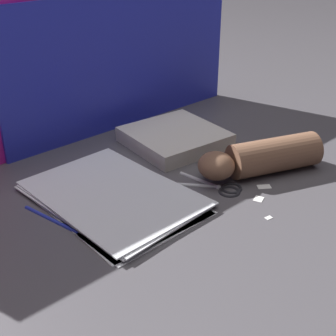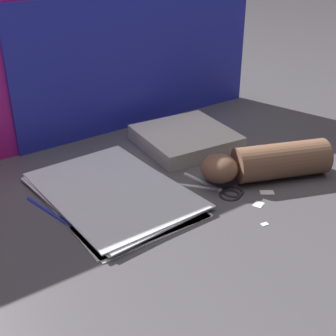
% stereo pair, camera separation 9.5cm
% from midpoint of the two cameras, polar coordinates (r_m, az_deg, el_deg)
% --- Properties ---
extents(ground_plane, '(6.00, 6.00, 0.00)m').
position_cam_midpoint_polar(ground_plane, '(0.95, 1.61, -4.03)').
color(ground_plane, '#4C494F').
extents(backdrop_panel_left, '(0.67, 0.03, 0.39)m').
position_cam_midpoint_polar(backdrop_panel_left, '(1.11, -17.53, 10.51)').
color(backdrop_panel_left, '#D81E9E').
rests_on(backdrop_panel_left, ground_plane).
extents(backdrop_panel_center, '(0.72, 0.04, 0.35)m').
position_cam_midpoint_polar(backdrop_panel_center, '(1.27, -1.07, 12.96)').
color(backdrop_panel_center, '#2833D1').
rests_on(backdrop_panel_center, ground_plane).
extents(paper_stack, '(0.28, 0.37, 0.02)m').
position_cam_midpoint_polar(paper_stack, '(0.96, -3.97, -3.13)').
color(paper_stack, white).
rests_on(paper_stack, ground_plane).
extents(book_closed, '(0.23, 0.23, 0.04)m').
position_cam_midpoint_polar(book_closed, '(1.18, 4.44, 3.60)').
color(book_closed, silver).
rests_on(book_closed, ground_plane).
extents(scissors, '(0.12, 0.16, 0.01)m').
position_cam_midpoint_polar(scissors, '(0.99, 9.08, -2.61)').
color(scissors, silver).
rests_on(scissors, ground_plane).
extents(hand_forearm, '(0.30, 0.17, 0.08)m').
position_cam_midpoint_polar(hand_forearm, '(1.05, 14.56, 0.61)').
color(hand_forearm, brown).
rests_on(hand_forearm, ground_plane).
extents(paper_scrap_near, '(0.03, 0.03, 0.00)m').
position_cam_midpoint_polar(paper_scrap_near, '(0.96, 13.77, -4.40)').
color(paper_scrap_near, white).
rests_on(paper_scrap_near, ground_plane).
extents(paper_scrap_mid, '(0.03, 0.03, 0.00)m').
position_cam_midpoint_polar(paper_scrap_mid, '(1.01, 14.62, -2.95)').
color(paper_scrap_mid, white).
rests_on(paper_scrap_mid, ground_plane).
extents(paper_scrap_far, '(0.02, 0.01, 0.00)m').
position_cam_midpoint_polar(paper_scrap_far, '(0.91, 14.67, -6.71)').
color(paper_scrap_far, white).
rests_on(paper_scrap_far, ground_plane).
extents(pen, '(0.04, 0.14, 0.01)m').
position_cam_midpoint_polar(pen, '(0.93, -11.51, -5.20)').
color(pen, '#2333B2').
rests_on(pen, ground_plane).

